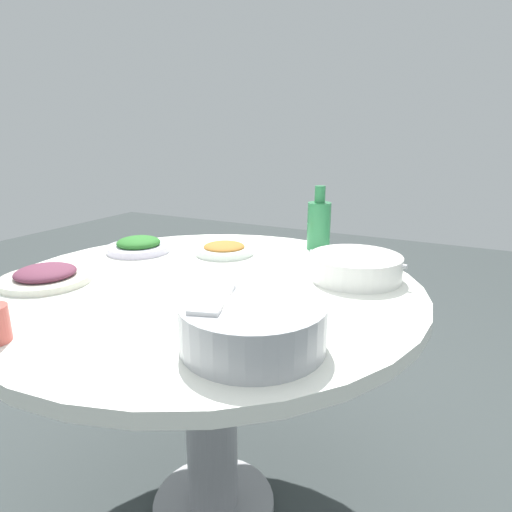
% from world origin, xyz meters
% --- Properties ---
extents(ground, '(8.00, 8.00, 0.00)m').
position_xyz_m(ground, '(0.00, 0.00, 0.00)').
color(ground, '#373E3E').
extents(round_dining_table, '(1.15, 1.15, 0.76)m').
position_xyz_m(round_dining_table, '(0.00, 0.00, 0.60)').
color(round_dining_table, '#99999E').
rests_on(round_dining_table, ground).
extents(rice_bowl, '(0.28, 0.28, 0.10)m').
position_xyz_m(rice_bowl, '(-0.28, 0.27, 0.81)').
color(rice_bowl, '#B2B5BA').
rests_on(rice_bowl, round_dining_table).
extents(soup_bowl, '(0.28, 0.25, 0.07)m').
position_xyz_m(soup_bowl, '(-0.35, -0.21, 0.79)').
color(soup_bowl, white).
rests_on(soup_bowl, round_dining_table).
extents(dish_greens, '(0.21, 0.21, 0.05)m').
position_xyz_m(dish_greens, '(0.38, -0.16, 0.78)').
color(dish_greens, silver).
rests_on(dish_greens, round_dining_table).
extents(dish_tofu_braise, '(0.19, 0.19, 0.04)m').
position_xyz_m(dish_tofu_braise, '(0.10, -0.27, 0.78)').
color(dish_tofu_braise, white).
rests_on(dish_tofu_braise, round_dining_table).
extents(dish_eggplant, '(0.24, 0.24, 0.05)m').
position_xyz_m(dish_eggplant, '(0.38, 0.20, 0.78)').
color(dish_eggplant, silver).
rests_on(dish_eggplant, round_dining_table).
extents(green_bottle, '(0.08, 0.08, 0.22)m').
position_xyz_m(green_bottle, '(-0.15, -0.47, 0.85)').
color(green_bottle, '#318A4F').
rests_on(green_bottle, round_dining_table).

